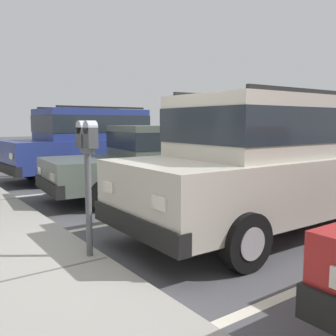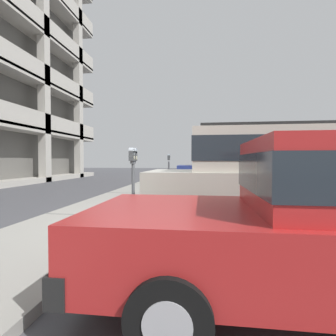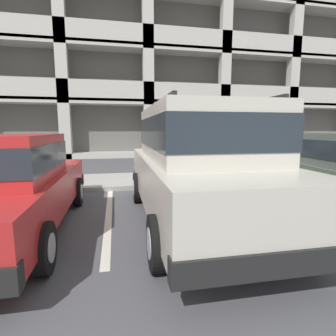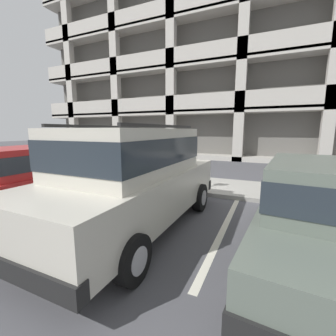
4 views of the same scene
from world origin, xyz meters
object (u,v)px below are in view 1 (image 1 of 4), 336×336
object	(u,v)px
dark_hatchback	(155,159)
parking_meter_near	(87,156)
silver_suv	(272,158)
blue_coupe	(91,140)

from	to	relation	value
dark_hatchback	parking_meter_near	xyz separation A→B (m)	(-2.95, 2.83, 0.42)
silver_suv	dark_hatchback	xyz separation A→B (m)	(3.18, -0.03, -0.27)
silver_suv	blue_coupe	xyz separation A→B (m)	(6.47, -0.02, 0.00)
silver_suv	dark_hatchback	size ratio (longest dim) A/B	1.04
blue_coupe	parking_meter_near	distance (m)	6.85
parking_meter_near	silver_suv	bearing A→B (deg)	-94.82
silver_suv	parking_meter_near	bearing A→B (deg)	85.71
silver_suv	dark_hatchback	bearing A→B (deg)	-0.04
silver_suv	parking_meter_near	distance (m)	2.82
blue_coupe	silver_suv	bearing A→B (deg)	177.48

